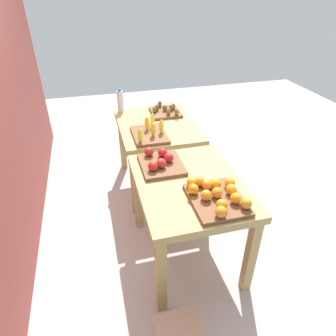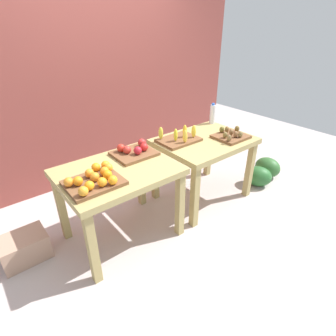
% 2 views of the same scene
% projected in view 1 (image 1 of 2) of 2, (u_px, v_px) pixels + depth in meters
% --- Properties ---
extents(ground_plane, '(8.00, 8.00, 0.00)m').
position_uv_depth(ground_plane, '(170.00, 212.00, 3.17)').
color(ground_plane, '#BAABA8').
extents(display_table_left, '(1.04, 0.80, 0.77)m').
position_uv_depth(display_table_left, '(189.00, 194.00, 2.37)').
color(display_table_left, tan).
rests_on(display_table_left, ground_plane).
extents(display_table_right, '(1.04, 0.80, 0.77)m').
position_uv_depth(display_table_right, '(157.00, 133.00, 3.28)').
color(display_table_right, tan).
rests_on(display_table_right, ground_plane).
extents(orange_bin, '(0.46, 0.38, 0.11)m').
position_uv_depth(orange_bin, '(216.00, 196.00, 2.09)').
color(orange_bin, brown).
rests_on(orange_bin, display_table_left).
extents(apple_bin, '(0.40, 0.34, 0.11)m').
position_uv_depth(apple_bin, '(160.00, 162.00, 2.48)').
color(apple_bin, brown).
rests_on(apple_bin, display_table_left).
extents(banana_crate, '(0.44, 0.32, 0.17)m').
position_uv_depth(banana_crate, '(150.00, 133.00, 2.95)').
color(banana_crate, brown).
rests_on(banana_crate, display_table_right).
extents(kiwi_bin, '(0.36, 0.32, 0.10)m').
position_uv_depth(kiwi_bin, '(165.00, 111.00, 3.44)').
color(kiwi_bin, brown).
rests_on(kiwi_bin, display_table_right).
extents(water_bottle, '(0.07, 0.07, 0.26)m').
position_uv_depth(water_bottle, '(120.00, 101.00, 3.46)').
color(water_bottle, silver).
rests_on(water_bottle, display_table_right).
extents(watermelon_pile, '(0.66, 0.46, 0.27)m').
position_uv_depth(watermelon_pile, '(161.00, 137.00, 4.37)').
color(watermelon_pile, '#30622E').
rests_on(watermelon_pile, ground_plane).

